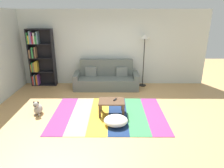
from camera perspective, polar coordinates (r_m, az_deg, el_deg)
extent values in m
plane|color=tan|center=(5.40, 0.38, -8.52)|extent=(14.00, 14.00, 0.00)
cube|color=silver|center=(7.41, 0.38, 10.26)|extent=(6.80, 0.10, 2.70)
cube|color=#843370|center=(5.53, -13.95, -8.37)|extent=(0.49, 2.09, 0.01)
cube|color=tan|center=(5.43, -8.88, -8.54)|extent=(0.49, 2.09, 0.01)
cube|color=gold|center=(5.38, -3.65, -8.63)|extent=(0.49, 2.09, 0.01)
cube|color=navy|center=(5.37, 1.64, -8.66)|extent=(0.49, 2.09, 0.01)
cube|color=#387F4C|center=(5.40, 6.91, -8.61)|extent=(0.49, 2.09, 0.01)
cube|color=#843370|center=(5.48, 12.07, -8.50)|extent=(0.49, 2.09, 0.01)
cube|color=#59605B|center=(7.12, -1.64, 0.30)|extent=(1.90, 0.80, 0.40)
cube|color=#59605B|center=(7.26, -1.60, 4.81)|extent=(1.90, 0.20, 0.60)
cube|color=#59605B|center=(7.20, -9.95, 0.91)|extent=(0.18, 0.80, 0.56)
cube|color=#59605B|center=(7.13, 6.73, 0.89)|extent=(0.18, 0.80, 0.56)
cube|color=slate|center=(7.22, -6.00, 3.47)|extent=(0.42, 0.19, 0.36)
cube|color=slate|center=(7.18, 2.77, 3.47)|extent=(0.42, 0.19, 0.36)
cube|color=black|center=(7.83, -22.43, 6.88)|extent=(0.04, 0.28, 2.05)
cube|color=black|center=(7.54, -16.31, 7.13)|extent=(0.04, 0.28, 2.05)
cube|color=black|center=(7.80, -19.11, 7.23)|extent=(0.90, 0.01, 2.05)
cube|color=black|center=(7.93, -18.62, -0.11)|extent=(0.86, 0.28, 0.02)
cube|color=black|center=(7.79, -19.02, 3.39)|extent=(0.86, 0.28, 0.02)
cube|color=black|center=(7.67, -19.43, 7.01)|extent=(0.86, 0.28, 0.02)
cube|color=black|center=(7.59, -19.86, 10.73)|extent=(0.86, 0.28, 0.02)
cube|color=black|center=(7.54, -20.30, 14.50)|extent=(0.86, 0.28, 0.02)
cube|color=red|center=(7.98, -21.51, 0.98)|extent=(0.05, 0.18, 0.33)
cube|color=#668C99|center=(7.95, -21.23, 1.15)|extent=(0.03, 0.17, 0.38)
cube|color=black|center=(7.97, -20.88, 1.01)|extent=(0.04, 0.22, 0.32)
cube|color=orange|center=(7.92, -20.59, 1.13)|extent=(0.05, 0.18, 0.37)
cube|color=purple|center=(7.92, -20.24, 1.26)|extent=(0.03, 0.22, 0.39)
cube|color=orange|center=(7.88, -21.92, 4.33)|extent=(0.03, 0.23, 0.27)
cube|color=green|center=(7.86, -21.64, 4.58)|extent=(0.04, 0.25, 0.34)
cube|color=#8C6647|center=(7.81, -21.41, 4.48)|extent=(0.05, 0.16, 0.33)
cube|color=gold|center=(7.81, -20.96, 4.68)|extent=(0.05, 0.22, 0.37)
cube|color=gold|center=(7.77, -20.61, 4.80)|extent=(0.04, 0.20, 0.40)
cube|color=#8C6647|center=(7.74, -22.39, 7.96)|extent=(0.05, 0.18, 0.30)
cube|color=black|center=(7.75, -22.00, 8.21)|extent=(0.04, 0.24, 0.35)
cube|color=green|center=(7.70, -21.71, 8.32)|extent=(0.05, 0.19, 0.38)
cube|color=black|center=(7.70, -21.30, 8.09)|extent=(0.04, 0.21, 0.31)
cube|color=#8C6647|center=(7.68, -21.01, 8.42)|extent=(0.03, 0.21, 0.40)
cube|color=green|center=(7.69, -22.92, 11.99)|extent=(0.03, 0.23, 0.39)
cube|color=gold|center=(7.68, -22.60, 11.65)|extent=(0.04, 0.21, 0.29)
cube|color=#668C99|center=(7.63, -22.36, 12.20)|extent=(0.05, 0.18, 0.43)
cube|color=purple|center=(7.64, -21.96, 12.11)|extent=(0.03, 0.23, 0.39)
cube|color=red|center=(7.64, -21.55, 11.71)|extent=(0.03, 0.26, 0.28)
cube|color=silver|center=(7.60, -21.28, 12.12)|extent=(0.05, 0.22, 0.38)
cube|color=green|center=(7.60, -20.75, 11.80)|extent=(0.05, 0.25, 0.29)
cube|color=#668C99|center=(7.57, -20.46, 12.34)|extent=(0.04, 0.24, 0.42)
cube|color=#513826|center=(5.21, -0.13, -4.97)|extent=(0.68, 0.48, 0.04)
cube|color=#513826|center=(5.12, -3.50, -7.85)|extent=(0.06, 0.06, 0.35)
cube|color=#513826|center=(5.12, 3.23, -7.87)|extent=(0.06, 0.06, 0.35)
cube|color=#513826|center=(5.49, -3.24, -5.92)|extent=(0.06, 0.06, 0.35)
cube|color=#513826|center=(5.48, 3.02, -5.93)|extent=(0.06, 0.06, 0.35)
ellipsoid|color=white|center=(4.84, 1.10, -10.42)|extent=(0.58, 0.52, 0.22)
ellipsoid|color=#9E998E|center=(5.71, -20.37, -6.75)|extent=(0.22, 0.30, 0.26)
sphere|color=#9E998E|center=(5.55, -20.94, -5.59)|extent=(0.15, 0.15, 0.15)
ellipsoid|color=#474440|center=(5.50, -21.14, -5.95)|extent=(0.06, 0.07, 0.05)
ellipsoid|color=#474440|center=(5.56, -21.44, -5.00)|extent=(0.05, 0.04, 0.08)
ellipsoid|color=#474440|center=(5.53, -20.42, -5.03)|extent=(0.05, 0.04, 0.08)
sphere|color=#9E998E|center=(5.66, -21.28, -8.23)|extent=(0.06, 0.06, 0.06)
sphere|color=#9E998E|center=(5.62, -20.13, -8.29)|extent=(0.06, 0.06, 0.06)
cylinder|color=black|center=(7.53, 8.69, -0.34)|extent=(0.26, 0.26, 0.02)
cylinder|color=black|center=(7.29, 9.03, 6.08)|extent=(0.03, 0.03, 1.71)
cone|color=white|center=(7.14, 9.43, 13.32)|extent=(0.32, 0.32, 0.14)
cube|color=black|center=(5.25, 0.90, -4.46)|extent=(0.11, 0.15, 0.02)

